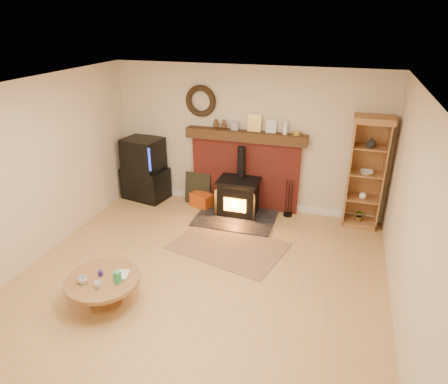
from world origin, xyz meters
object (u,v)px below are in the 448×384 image
(curio_cabinet, at_px, (366,173))
(wood_stove, at_px, (238,198))
(coffee_table, at_px, (103,283))
(tv_unit, at_px, (145,170))

(curio_cabinet, bearing_deg, wood_stove, -172.36)
(coffee_table, bearing_deg, tv_unit, 108.09)
(curio_cabinet, relative_size, coffee_table, 2.08)
(wood_stove, bearing_deg, curio_cabinet, 7.64)
(curio_cabinet, bearing_deg, tv_unit, -178.79)
(tv_unit, bearing_deg, curio_cabinet, 1.21)
(tv_unit, distance_m, coffee_table, 3.25)
(curio_cabinet, bearing_deg, coffee_table, -134.07)
(curio_cabinet, height_order, coffee_table, curio_cabinet)
(wood_stove, distance_m, curio_cabinet, 2.23)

